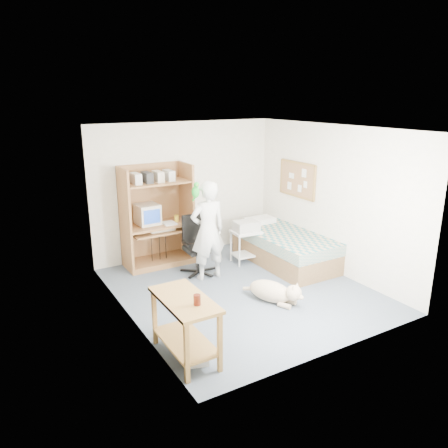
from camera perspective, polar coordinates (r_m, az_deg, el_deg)
name	(u,v)px	position (r m, az deg, el deg)	size (l,w,h in m)	color
floor	(242,290)	(6.96, 2.36, -8.60)	(4.00, 4.00, 0.00)	#4D5968
wall_back	(185,189)	(8.23, -5.09, 4.51)	(3.60, 0.02, 2.50)	silver
wall_right	(332,199)	(7.63, 13.95, 3.13)	(0.02, 4.00, 2.50)	silver
wall_left	(126,232)	(5.79, -12.66, -1.00)	(0.02, 4.00, 2.50)	silver
ceiling	(244,128)	(6.32, 2.64, 12.39)	(3.60, 4.00, 0.02)	white
computer_hutch	(157,220)	(7.83, -8.80, 0.52)	(1.20, 0.63, 1.80)	olive
bed	(284,247)	(8.02, 7.85, -3.05)	(1.02, 2.02, 0.66)	brown
side_desk	(185,319)	(5.13, -5.10, -12.21)	(0.50, 1.00, 0.75)	olive
corkboard	(297,179)	(8.22, 9.55, 5.76)	(0.04, 0.94, 0.66)	#976C43
office_chair	(197,253)	(7.50, -3.51, -3.78)	(0.56, 0.56, 0.99)	black
person	(208,231)	(7.12, -2.12, -0.89)	(0.60, 0.39, 1.65)	silver
parrot	(196,191)	(6.87, -3.71, 4.34)	(0.12, 0.21, 0.33)	#148212
dog	(274,291)	(6.56, 6.52, -8.74)	(0.58, 0.96, 0.38)	tan
printer_cart	(246,241)	(7.94, 2.87, -2.29)	(0.53, 0.44, 0.60)	silver
printer	(246,226)	(7.85, 2.90, -0.28)	(0.42, 0.32, 0.18)	#B0B0AB
crt_monitor	(147,214)	(7.75, -9.97, 1.27)	(0.39, 0.42, 0.36)	beige
keyboard	(162,230)	(7.75, -8.08, -0.79)	(0.45, 0.16, 0.03)	beige
pencil_cup	(176,219)	(7.88, -6.25, 0.72)	(0.08, 0.08, 0.12)	gold
drink_glass	(197,300)	(4.83, -3.54, -9.86)	(0.08, 0.08, 0.12)	#42130A
floor_box_a	(197,359)	(5.23, -3.53, -17.21)	(0.25, 0.20, 0.10)	silver
floor_box_b	(199,355)	(5.32, -3.27, -16.72)	(0.18, 0.22, 0.08)	#B5B5B0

